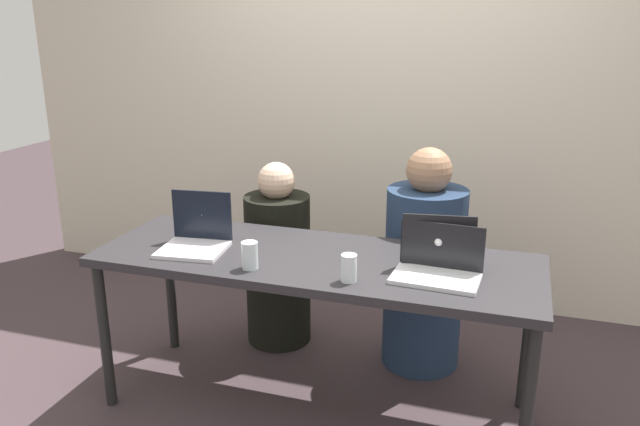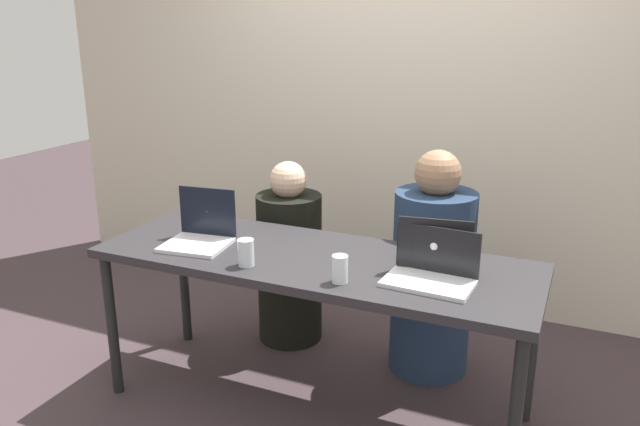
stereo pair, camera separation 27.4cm
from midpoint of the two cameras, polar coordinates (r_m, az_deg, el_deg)
The scene contains 10 objects.
ground_plane at distance 3.10m, azimuth 2.12°, elevation -17.13°, with size 12.00×12.00×0.00m, color #3E3034.
back_wall at distance 3.91m, azimuth 10.14°, elevation 11.13°, with size 5.08×0.10×2.70m, color beige.
desk at distance 2.77m, azimuth 2.28°, elevation -5.27°, with size 1.95×0.68×0.75m.
person_on_left at distance 3.47m, azimuth -0.54°, elevation -4.56°, with size 0.41×0.41×1.03m.
person_on_right at distance 3.23m, azimuth 12.64°, elevation -5.66°, with size 0.45×0.45×1.16m.
laptop_back_right at distance 2.68m, azimuth 13.44°, elevation -3.82°, with size 0.33×0.29×0.23m.
laptop_front_left at distance 2.91m, azimuth -8.26°, elevation -1.83°, with size 0.31×0.30×0.25m.
laptop_front_right at distance 2.53m, azimuth 13.26°, elevation -5.27°, with size 0.35×0.25×0.21m.
water_glass_left at distance 2.63m, azimuth -3.82°, elevation -3.85°, with size 0.07×0.07×0.12m.
water_glass_right at distance 2.47m, azimuth 5.03°, elevation -5.35°, with size 0.06×0.06×0.11m.
Camera 2 is at (1.06, -2.33, 1.75)m, focal length 35.00 mm.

